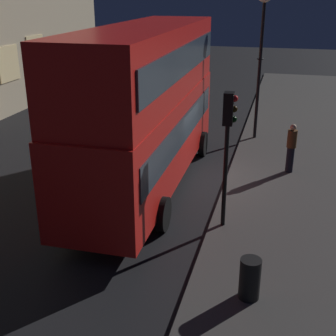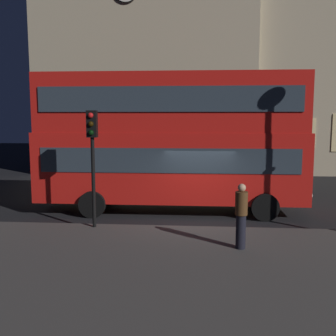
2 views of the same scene
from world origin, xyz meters
TOP-DOWN VIEW (x-y plane):
  - ground_plane at (0.00, 0.00)m, footprint 80.00×80.00m
  - double_decker_bus at (-1.13, 1.58)m, footprint 10.38×2.86m
  - traffic_light_near_kerb at (-3.41, -1.34)m, footprint 0.33×0.36m
  - street_lamp at (4.97, -1.54)m, footprint 0.59×0.59m
  - pedestrian at (1.15, -3.09)m, footprint 0.34×0.34m
  - litter_bin at (-6.48, -2.34)m, footprint 0.46×0.46m

SIDE VIEW (x-z plane):
  - ground_plane at x=0.00m, z-range 0.00..0.00m
  - litter_bin at x=-6.48m, z-range 0.12..1.06m
  - pedestrian at x=1.15m, z-range 0.15..1.95m
  - traffic_light_near_kerb at x=-3.41m, z-range 0.96..4.74m
  - double_decker_bus at x=-1.13m, z-range 0.30..5.61m
  - street_lamp at x=4.97m, z-range 1.83..8.12m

